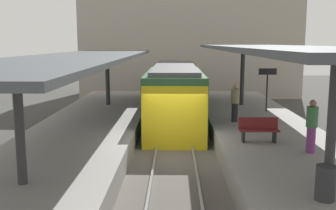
{
  "coord_description": "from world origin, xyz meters",
  "views": [
    {
      "loc": [
        0.0,
        -14.14,
        4.49
      ],
      "look_at": [
        -0.32,
        4.45,
        1.5
      ],
      "focal_mm": 41.57,
      "sensor_mm": 36.0,
      "label": 1
    }
  ],
  "objects_px": {
    "commuter_train": "(175,94)",
    "passenger_near_bench": "(312,125)",
    "platform_sign": "(267,80)",
    "platform_bench": "(258,129)",
    "litter_bin": "(325,183)",
    "passenger_mid_platform": "(235,102)"
  },
  "relations": [
    {
      "from": "platform_sign",
      "to": "passenger_near_bench",
      "type": "xyz_separation_m",
      "value": [
        -0.34,
        -7.56,
        -0.73
      ]
    },
    {
      "from": "commuter_train",
      "to": "litter_bin",
      "type": "distance_m",
      "value": 13.03
    },
    {
      "from": "platform_sign",
      "to": "passenger_near_bench",
      "type": "bearing_deg",
      "value": -92.57
    },
    {
      "from": "passenger_mid_platform",
      "to": "platform_sign",
      "type": "bearing_deg",
      "value": 52.6
    },
    {
      "from": "platform_sign",
      "to": "platform_bench",
      "type": "bearing_deg",
      "value": -105.5
    },
    {
      "from": "platform_sign",
      "to": "commuter_train",
      "type": "bearing_deg",
      "value": 165.75
    },
    {
      "from": "passenger_near_bench",
      "to": "passenger_mid_platform",
      "type": "xyz_separation_m",
      "value": [
        -1.69,
        4.91,
        -0.01
      ]
    },
    {
      "from": "commuter_train",
      "to": "litter_bin",
      "type": "relative_size",
      "value": 14.37
    },
    {
      "from": "platform_bench",
      "to": "passenger_near_bench",
      "type": "bearing_deg",
      "value": -44.8
    },
    {
      "from": "commuter_train",
      "to": "passenger_near_bench",
      "type": "distance_m",
      "value": 9.78
    },
    {
      "from": "platform_bench",
      "to": "passenger_mid_platform",
      "type": "bearing_deg",
      "value": 94.97
    },
    {
      "from": "litter_bin",
      "to": "passenger_near_bench",
      "type": "relative_size",
      "value": 0.47
    },
    {
      "from": "commuter_train",
      "to": "platform_sign",
      "type": "height_order",
      "value": "commuter_train"
    },
    {
      "from": "commuter_train",
      "to": "litter_bin",
      "type": "height_order",
      "value": "commuter_train"
    },
    {
      "from": "litter_bin",
      "to": "passenger_mid_platform",
      "type": "xyz_separation_m",
      "value": [
        -0.69,
        8.74,
        0.48
      ]
    },
    {
      "from": "platform_sign",
      "to": "passenger_near_bench",
      "type": "height_order",
      "value": "platform_sign"
    },
    {
      "from": "litter_bin",
      "to": "passenger_near_bench",
      "type": "xyz_separation_m",
      "value": [
        0.99,
        3.83,
        0.49
      ]
    },
    {
      "from": "litter_bin",
      "to": "commuter_train",
      "type": "bearing_deg",
      "value": 104.99
    },
    {
      "from": "passenger_near_bench",
      "to": "passenger_mid_platform",
      "type": "height_order",
      "value": "passenger_near_bench"
    },
    {
      "from": "commuter_train",
      "to": "platform_bench",
      "type": "height_order",
      "value": "commuter_train"
    },
    {
      "from": "passenger_near_bench",
      "to": "platform_bench",
      "type": "bearing_deg",
      "value": 135.2
    },
    {
      "from": "passenger_near_bench",
      "to": "platform_sign",
      "type": "bearing_deg",
      "value": 87.43
    }
  ]
}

